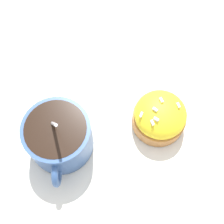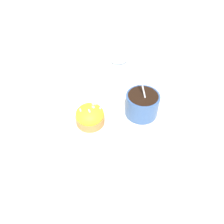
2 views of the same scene
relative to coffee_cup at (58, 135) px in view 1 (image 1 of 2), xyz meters
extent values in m
plane|color=silver|center=(0.07, 0.00, -0.04)|extent=(3.00, 3.00, 0.00)
cube|color=white|center=(0.07, 0.00, -0.04)|extent=(0.29, 0.26, 0.00)
cylinder|color=#335184|center=(0.00, 0.00, 0.00)|extent=(0.09, 0.09, 0.06)
cylinder|color=black|center=(0.00, 0.00, 0.02)|extent=(0.08, 0.08, 0.01)
torus|color=#335184|center=(-0.01, -0.05, 0.00)|extent=(0.02, 0.04, 0.04)
ellipsoid|color=silver|center=(0.01, -0.02, -0.03)|extent=(0.02, 0.03, 0.01)
cylinder|color=silver|center=(0.00, 0.01, 0.03)|extent=(0.02, 0.05, 0.10)
cylinder|color=#B2753D|center=(0.14, 0.00, -0.02)|extent=(0.08, 0.08, 0.02)
ellipsoid|color=yellow|center=(0.14, 0.00, 0.00)|extent=(0.07, 0.07, 0.04)
cube|color=white|center=(0.15, 0.01, 0.02)|extent=(0.00, 0.01, 0.00)
cube|color=white|center=(0.13, -0.01, 0.02)|extent=(0.01, 0.01, 0.00)
cube|color=white|center=(0.17, 0.00, 0.01)|extent=(0.00, 0.01, 0.00)
cube|color=white|center=(0.13, 0.00, 0.02)|extent=(0.01, 0.01, 0.00)
cube|color=white|center=(0.11, 0.00, 0.01)|extent=(0.01, 0.01, 0.00)
cube|color=white|center=(0.13, -0.02, 0.01)|extent=(0.00, 0.01, 0.00)
camera|label=1|loc=(0.04, -0.15, 0.40)|focal=50.00mm
camera|label=2|loc=(0.18, 0.39, 0.41)|focal=35.00mm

